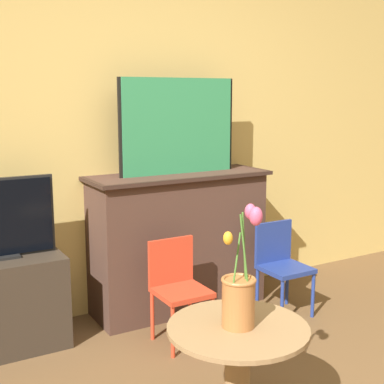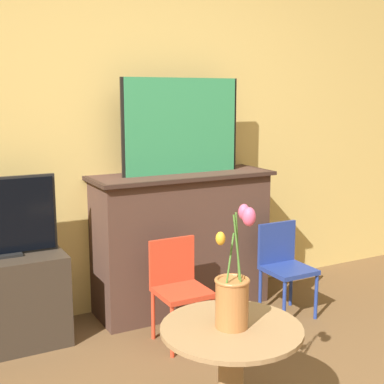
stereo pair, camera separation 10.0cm
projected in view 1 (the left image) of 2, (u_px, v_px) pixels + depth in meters
name	position (u px, v px, depth m)	size (l,w,h in m)	color
wall_back	(120.00, 114.00, 3.57)	(8.00, 0.06, 2.70)	#E0BC66
fireplace_mantel	(178.00, 240.00, 3.69)	(1.25, 0.44, 0.95)	#4C3328
painting	(178.00, 126.00, 3.56)	(0.85, 0.03, 0.63)	black
chair_red	(178.00, 284.00, 3.20)	(0.30, 0.30, 0.62)	red
chair_blue	(281.00, 262.00, 3.63)	(0.30, 0.30, 0.62)	navy
side_table	(237.00, 365.00, 2.30)	(0.61, 0.61, 0.51)	#99754C
vase_tulips	(239.00, 293.00, 2.24)	(0.17, 0.16, 0.53)	#AD6B38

